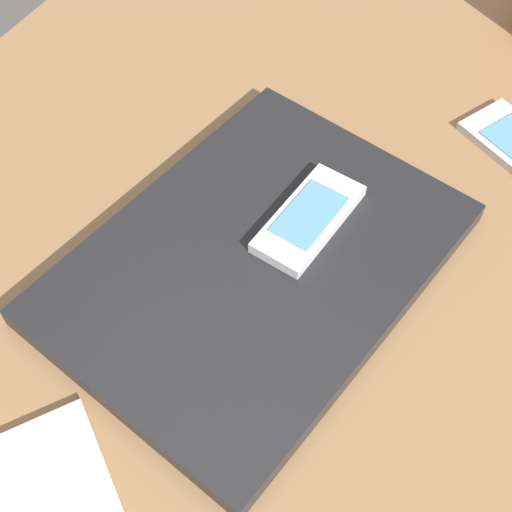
# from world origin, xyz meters

# --- Properties ---
(desk_surface) EXTENTS (1.20, 0.80, 0.03)m
(desk_surface) POSITION_xyz_m (0.00, 0.00, 0.01)
(desk_surface) COLOR olive
(desk_surface) RESTS_ON ground
(laptop_closed) EXTENTS (0.38, 0.30, 0.02)m
(laptop_closed) POSITION_xyz_m (-0.09, -0.01, 0.04)
(laptop_closed) COLOR black
(laptop_closed) RESTS_ON desk_surface
(cell_phone_on_laptop) EXTENTS (0.12, 0.06, 0.01)m
(cell_phone_on_laptop) POSITION_xyz_m (-0.03, -0.03, 0.06)
(cell_phone_on_laptop) COLOR silver
(cell_phone_on_laptop) RESTS_ON laptop_closed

